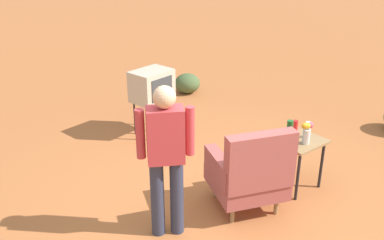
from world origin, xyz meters
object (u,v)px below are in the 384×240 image
object	(u,v)px
tv_on_stand	(152,86)
flower_vase	(307,132)
bottle_wine_green	(289,133)
soda_can_red	(295,125)
person_standing	(166,154)
soda_can_blue	(296,138)
armchair	(250,172)
side_table	(297,146)
bottle_short_clear	(308,130)

from	to	relation	value
tv_on_stand	flower_vase	bearing A→B (deg)	101.11
bottle_wine_green	soda_can_red	size ratio (longest dim) A/B	2.62
person_standing	flower_vase	xyz separation A→B (m)	(-1.75, 0.35, -0.14)
soda_can_blue	flower_vase	world-z (taller)	flower_vase
armchair	soda_can_red	bearing A→B (deg)	-167.50
armchair	side_table	distance (m)	0.82
tv_on_stand	bottle_wine_green	bearing A→B (deg)	96.64
armchair	flower_vase	xyz separation A→B (m)	(-0.79, 0.11, 0.30)
soda_can_red	flower_vase	distance (m)	0.40
bottle_wine_green	soda_can_red	world-z (taller)	bottle_wine_green
tv_on_stand	soda_can_red	distance (m)	2.31
tv_on_stand	soda_can_blue	distance (m)	2.49
soda_can_blue	tv_on_stand	bearing A→B (deg)	-80.40
person_standing	armchair	bearing A→B (deg)	165.93
side_table	person_standing	size ratio (longest dim) A/B	0.40
person_standing	bottle_wine_green	distance (m)	1.56
person_standing	soda_can_blue	xyz separation A→B (m)	(-1.66, 0.27, -0.23)
person_standing	bottle_wine_green	world-z (taller)	person_standing
armchair	bottle_short_clear	xyz separation A→B (m)	(-0.94, 0.01, 0.25)
bottle_short_clear	soda_can_red	size ratio (longest dim) A/B	1.64
armchair	person_standing	world-z (taller)	person_standing
side_table	flower_vase	size ratio (longest dim) A/B	2.46
flower_vase	armchair	bearing A→B (deg)	-8.03
tv_on_stand	person_standing	size ratio (longest dim) A/B	0.63
person_standing	bottle_short_clear	distance (m)	1.92
bottle_short_clear	soda_can_red	bearing A→B (deg)	-105.24
side_table	soda_can_red	size ratio (longest dim) A/B	5.34
side_table	bottle_short_clear	size ratio (longest dim) A/B	3.26
bottle_short_clear	soda_can_red	xyz separation A→B (m)	(-0.06, -0.23, -0.04)
side_table	bottle_short_clear	xyz separation A→B (m)	(-0.12, 0.04, 0.20)
bottle_short_clear	bottle_wine_green	distance (m)	0.37
side_table	bottle_wine_green	distance (m)	0.36
side_table	bottle_short_clear	world-z (taller)	bottle_short_clear
soda_can_red	soda_can_blue	bearing A→B (deg)	40.66
armchair	side_table	xyz separation A→B (m)	(-0.82, -0.02, 0.06)
tv_on_stand	soda_can_red	world-z (taller)	tv_on_stand
person_standing	bottle_wine_green	size ratio (longest dim) A/B	5.12
armchair	tv_on_stand	world-z (taller)	armchair
side_table	bottle_wine_green	xyz separation A→B (m)	(0.24, 0.05, 0.26)
armchair	soda_can_blue	xyz separation A→B (m)	(-0.71, 0.03, 0.21)
tv_on_stand	side_table	bearing A→B (deg)	102.31
person_standing	bottle_wine_green	xyz separation A→B (m)	(-1.53, 0.27, -0.13)
flower_vase	soda_can_blue	bearing A→B (deg)	-44.19
side_table	person_standing	bearing A→B (deg)	-6.99
flower_vase	bottle_short_clear	bearing A→B (deg)	-146.41
armchair	person_standing	bearing A→B (deg)	-14.07
side_table	person_standing	xyz separation A→B (m)	(1.77, -0.22, 0.38)
tv_on_stand	bottle_short_clear	size ratio (longest dim) A/B	5.15
side_table	bottle_wine_green	size ratio (longest dim) A/B	2.04
armchair	tv_on_stand	xyz separation A→B (m)	(-0.29, -2.42, 0.28)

